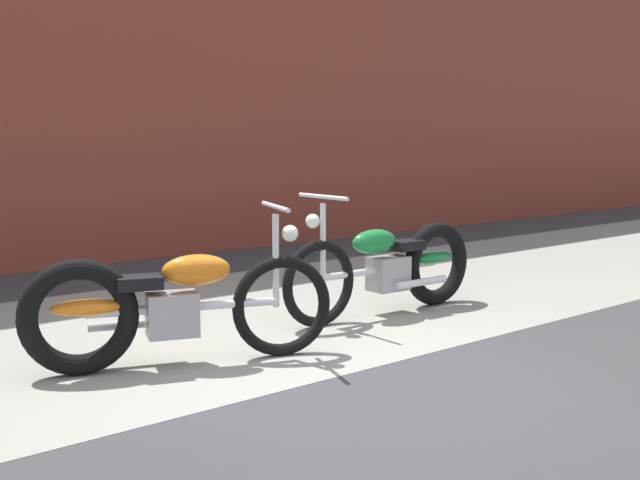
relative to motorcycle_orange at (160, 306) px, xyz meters
The scene contains 5 objects.
ground_plane 1.23m from the motorcycle_orange, 49.13° to the right, with size 80.00×80.00×0.00m, color #38383A.
sidewalk_slab 1.22m from the motorcycle_orange, 49.04° to the left, with size 36.00×3.50×0.01m, color gray.
brick_building_wall 4.87m from the motorcycle_orange, 80.05° to the left, with size 36.00×0.50×5.02m, color brown.
motorcycle_orange is the anchor object (origin of this frame).
motorcycle_green 2.27m from the motorcycle_orange, ahead, with size 2.01×0.58×1.03m.
Camera 1 is at (-3.06, -3.52, 1.47)m, focal length 43.93 mm.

